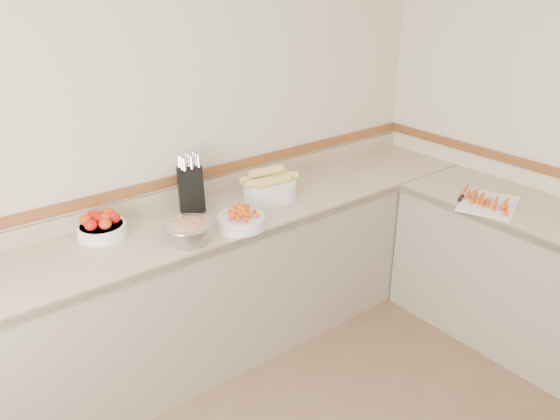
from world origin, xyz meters
TOP-DOWN VIEW (x-y plane):
  - back_wall at (0.00, 2.00)m, footprint 4.00×0.00m
  - counter_back at (0.00, 1.68)m, footprint 4.00×0.65m
  - knife_block at (0.08, 1.85)m, footprint 0.20×0.22m
  - tomato_bowl at (-0.47, 1.84)m, footprint 0.26×0.26m
  - cherry_tomato_bowl at (0.17, 1.47)m, footprint 0.26×0.26m
  - corn_bowl at (0.56, 1.73)m, footprint 0.37×0.34m
  - rhubarb_bowl at (-0.15, 1.47)m, footprint 0.26×0.26m
  - cutting_board at (1.53, 0.82)m, footprint 0.48×0.44m

SIDE VIEW (x-z plane):
  - counter_back at x=0.00m, z-range -0.09..0.99m
  - cutting_board at x=1.53m, z-range 0.89..0.95m
  - cherry_tomato_bowl at x=0.17m, z-range 0.88..1.02m
  - tomato_bowl at x=-0.47m, z-range 0.89..1.02m
  - corn_bowl at x=0.56m, z-range 0.87..1.07m
  - rhubarb_bowl at x=-0.15m, z-range 0.90..1.05m
  - knife_block at x=0.08m, z-range 0.87..1.22m
  - back_wall at x=0.00m, z-range -0.70..3.30m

